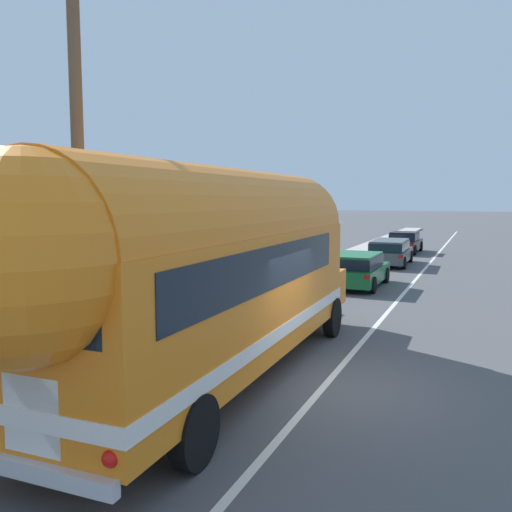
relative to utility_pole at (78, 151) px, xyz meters
The scene contains 8 objects.
ground_plane 6.46m from the utility_pole, 18.00° to the left, with size 300.00×300.00×0.00m, color #4C4C4F.
lane_markings 14.41m from the utility_pole, 78.72° to the left, with size 4.02×80.00×0.01m.
sidewalk_slab 12.26m from the utility_pole, 91.75° to the left, with size 1.87×90.00×0.15m, color #ADA89E.
utility_pole is the anchor object (origin of this frame).
painted_bus 3.34m from the utility_pole, ahead, with size 2.74×11.90×4.12m.
car_lead 13.71m from the utility_pole, 79.07° to the left, with size 2.03×4.27×1.37m.
car_second 21.22m from the utility_pole, 82.83° to the left, with size 2.00×4.69×1.37m.
car_third 28.30m from the utility_pole, 85.15° to the left, with size 1.99×4.54×1.37m.
Camera 1 is at (2.66, -9.61, 3.54)m, focal length 37.64 mm.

